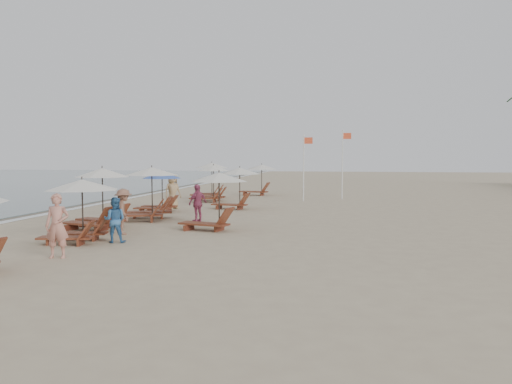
% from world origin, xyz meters
% --- Properties ---
extents(ground, '(160.00, 160.00, 0.00)m').
position_xyz_m(ground, '(0.00, 0.00, 0.00)').
color(ground, tan).
rests_on(ground, ground).
extents(wet_sand_band, '(3.20, 140.00, 0.01)m').
position_xyz_m(wet_sand_band, '(-12.50, 10.00, 0.00)').
color(wet_sand_band, '#6B5E4C').
rests_on(wet_sand_band, ground).
extents(foam_line, '(0.50, 140.00, 0.02)m').
position_xyz_m(foam_line, '(-11.20, 10.00, 0.01)').
color(foam_line, white).
rests_on(foam_line, ground).
extents(lounger_station_1, '(2.52, 2.39, 2.09)m').
position_xyz_m(lounger_station_1, '(-5.36, 0.91, 1.20)').
color(lounger_station_1, brown).
rests_on(lounger_station_1, ground).
extents(lounger_station_2, '(2.65, 2.45, 2.39)m').
position_xyz_m(lounger_station_2, '(-6.33, 4.07, 1.09)').
color(lounger_station_2, brown).
rests_on(lounger_station_2, ground).
extents(lounger_station_3, '(2.87, 2.65, 2.36)m').
position_xyz_m(lounger_station_3, '(-5.47, 7.05, 1.13)').
color(lounger_station_3, brown).
rests_on(lounger_station_3, ground).
extents(lounger_station_4, '(2.35, 2.03, 2.07)m').
position_xyz_m(lounger_station_4, '(-6.15, 10.31, 1.04)').
color(lounger_station_4, brown).
rests_on(lounger_station_4, ground).
extents(lounger_station_5, '(2.46, 2.03, 2.27)m').
position_xyz_m(lounger_station_5, '(-5.15, 16.55, 1.06)').
color(lounger_station_5, brown).
rests_on(lounger_station_5, ground).
extents(lounger_station_6, '(2.62, 2.30, 2.39)m').
position_xyz_m(lounger_station_6, '(-5.97, 19.30, 1.21)').
color(lounger_station_6, brown).
rests_on(lounger_station_6, ground).
extents(inland_station_0, '(2.73, 2.24, 2.22)m').
position_xyz_m(inland_station_0, '(-1.74, 4.50, 1.37)').
color(inland_station_0, brown).
rests_on(inland_station_0, ground).
extents(inland_station_1, '(2.67, 2.24, 2.22)m').
position_xyz_m(inland_station_1, '(-2.59, 12.46, 1.40)').
color(inland_station_1, brown).
rests_on(inland_station_1, ground).
extents(inland_station_2, '(2.78, 2.24, 2.22)m').
position_xyz_m(inland_station_2, '(-3.10, 22.27, 1.33)').
color(inland_station_2, brown).
rests_on(inland_station_2, ground).
extents(beachgoer_near, '(0.74, 0.56, 1.82)m').
position_xyz_m(beachgoer_near, '(-4.60, -1.60, 0.91)').
color(beachgoer_near, tan).
rests_on(beachgoer_near, ground).
extents(beachgoer_mid_a, '(0.82, 0.69, 1.51)m').
position_xyz_m(beachgoer_mid_a, '(-4.17, 1.12, 0.75)').
color(beachgoer_mid_a, '#33679B').
rests_on(beachgoer_mid_a, ground).
extents(beachgoer_mid_b, '(1.11, 1.25, 1.67)m').
position_xyz_m(beachgoer_mid_b, '(-4.66, 2.87, 0.84)').
color(beachgoer_mid_b, brown).
rests_on(beachgoer_mid_b, ground).
extents(beachgoer_far_a, '(0.85, 1.03, 1.64)m').
position_xyz_m(beachgoer_far_a, '(-3.00, 6.75, 0.82)').
color(beachgoer_far_a, '#AA4467').
rests_on(beachgoer_far_a, ground).
extents(beachgoer_far_b, '(1.07, 1.09, 1.90)m').
position_xyz_m(beachgoer_far_b, '(-5.97, 11.96, 0.95)').
color(beachgoer_far_b, tan).
rests_on(beachgoer_far_b, ground).
extents(flag_pole_near, '(0.59, 0.08, 4.21)m').
position_xyz_m(flag_pole_near, '(0.63, 17.87, 2.34)').
color(flag_pole_near, silver).
rests_on(flag_pole_near, ground).
extents(flag_pole_far, '(0.59, 0.08, 4.55)m').
position_xyz_m(flag_pole_far, '(3.00, 19.85, 2.52)').
color(flag_pole_far, silver).
rests_on(flag_pole_far, ground).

